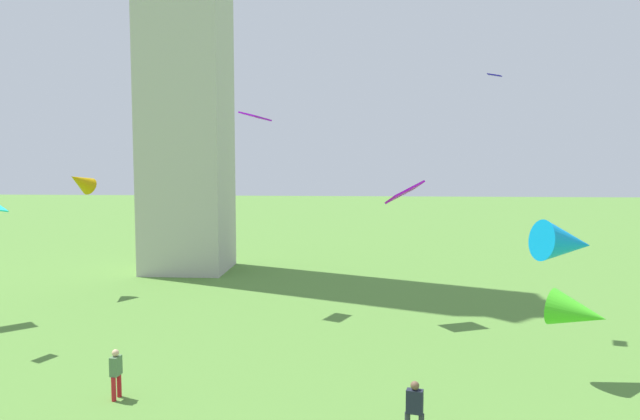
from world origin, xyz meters
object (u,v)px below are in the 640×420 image
kite_flying_2 (80,181)px  kite_flying_7 (255,116)px  kite_flying_6 (566,243)px  person_3 (116,371)px  kite_flying_0 (495,75)px  kite_flying_8 (405,192)px  kite_flying_5 (578,313)px  person_0 (415,408)px

kite_flying_2 → kite_flying_7: 10.92m
kite_flying_6 → person_3: bearing=82.1°
kite_flying_0 → kite_flying_2: bearing=94.4°
person_3 → kite_flying_6: kite_flying_6 is taller
kite_flying_6 → kite_flying_8: size_ratio=1.34×
kite_flying_0 → kite_flying_7: bearing=93.1°
kite_flying_8 → kite_flying_5: bearing=71.4°
person_0 → kite_flying_8: size_ratio=0.89×
kite_flying_5 → person_3: bearing=110.1°
kite_flying_2 → kite_flying_6: size_ratio=0.77×
kite_flying_7 → kite_flying_8: bearing=-79.3°
person_3 → kite_flying_5: bearing=-101.6°
kite_flying_5 → kite_flying_6: (1.98, 7.08, 0.66)m
person_3 → kite_flying_8: (9.66, 10.29, 5.10)m
kite_flying_7 → kite_flying_8: 8.40m
person_3 → kite_flying_0: size_ratio=1.68×
kite_flying_7 → kite_flying_6: bearing=-100.8°
kite_flying_2 → kite_flying_0: bearing=7.6°
kite_flying_5 → kite_flying_8: size_ratio=0.84×
person_0 → kite_flying_8: bearing=-79.2°
kite_flying_5 → kite_flying_7: size_ratio=0.89×
person_3 → kite_flying_0: (13.43, 9.26, 10.29)m
person_0 → kite_flying_6: kite_flying_6 is taller
kite_flying_0 → kite_flying_2: kite_flying_0 is taller
kite_flying_5 → kite_flying_6: kite_flying_6 is taller
kite_flying_6 → kite_flying_7: bearing=33.8°
person_0 → kite_flying_5: 4.99m
kite_flying_2 → kite_flying_5: size_ratio=1.22×
kite_flying_6 → kite_flying_7: size_ratio=1.42×
kite_flying_8 → person_0: bearing=56.8°
kite_flying_5 → kite_flying_2: bearing=85.5°
kite_flying_5 → kite_flying_7: (-10.40, 16.11, 5.64)m
kite_flying_0 → kite_flying_2: (-21.24, 5.13, -4.90)m
person_0 → kite_flying_0: 16.04m
kite_flying_0 → kite_flying_2: 22.40m
person_0 → person_3: 9.43m
person_0 → kite_flying_2: (-16.96, 16.71, 5.34)m
kite_flying_0 → kite_flying_6: kite_flying_0 is taller
kite_flying_0 → kite_flying_8: (-3.77, 1.03, -5.19)m
kite_flying_2 → kite_flying_7: bearing=9.0°
kite_flying_0 → kite_flying_5: kite_flying_0 is taller
person_3 → kite_flying_5: size_ratio=1.01×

